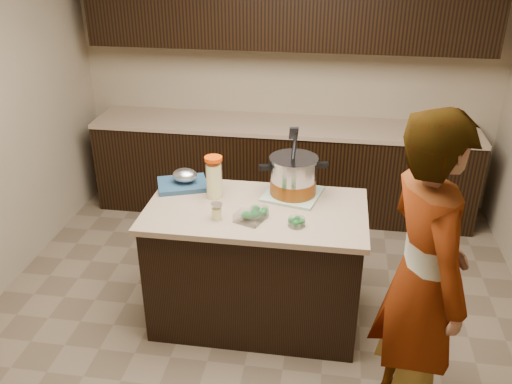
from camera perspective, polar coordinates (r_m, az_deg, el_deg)
ground_plane at (r=4.08m, az=0.00°, el=-12.93°), size 4.00×4.00×0.00m
room_shell at (r=3.27m, az=0.00°, el=10.96°), size 4.04×4.04×2.72m
back_cabinets at (r=5.15m, az=2.94°, el=7.78°), size 3.60×0.63×2.33m
island at (r=3.81m, az=0.00°, el=-7.66°), size 1.46×0.81×0.90m
dish_towel at (r=3.75m, az=3.88°, el=-0.21°), size 0.43×0.43×0.02m
stock_pot at (r=3.69m, az=3.94°, el=1.46°), size 0.46×0.41×0.48m
lemonade_pitcher at (r=3.68m, az=-4.44°, el=1.41°), size 0.14×0.14×0.29m
mason_jar at (r=3.43m, az=-4.15°, el=-2.08°), size 0.09×0.09×0.12m
broccoli_tub_left at (r=3.47m, az=0.35°, el=-2.17°), size 0.16×0.16×0.06m
broccoli_tub_right at (r=3.37m, az=4.29°, el=-3.21°), size 0.14×0.14×0.05m
broccoli_tub_rect at (r=3.41m, az=-0.80°, el=-2.76°), size 0.19×0.17×0.06m
blue_tray at (r=3.88m, az=-7.65°, el=1.16°), size 0.41×0.37×0.13m
person at (r=2.96m, az=17.11°, el=-8.87°), size 0.64×0.79×1.87m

